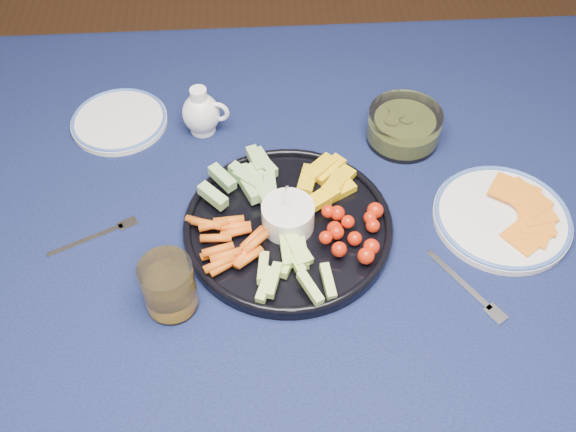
{
  "coord_description": "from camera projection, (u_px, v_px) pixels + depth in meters",
  "views": [
    {
      "loc": [
        -0.1,
        -0.7,
        1.57
      ],
      "look_at": [
        -0.06,
        -0.05,
        0.78
      ],
      "focal_mm": 40.0,
      "sensor_mm": 36.0,
      "label": 1
    }
  ],
  "objects": [
    {
      "name": "cheese_plate",
      "position": [
        502.0,
        216.0,
        1.06
      ],
      "size": [
        0.23,
        0.23,
        0.03
      ],
      "color": "white",
      "rests_on": "dining_table"
    },
    {
      "name": "side_plate_extra",
      "position": [
        119.0,
        120.0,
        1.21
      ],
      "size": [
        0.18,
        0.18,
        0.01
      ],
      "color": "white",
      "rests_on": "dining_table"
    },
    {
      "name": "fork_left",
      "position": [
        101.0,
        235.0,
        1.05
      ],
      "size": [
        0.14,
        0.08,
        0.0
      ],
      "color": "silver",
      "rests_on": "dining_table"
    },
    {
      "name": "juice_tumbler",
      "position": [
        169.0,
        288.0,
        0.93
      ],
      "size": [
        0.08,
        0.08,
        0.09
      ],
      "color": "white",
      "rests_on": "dining_table"
    },
    {
      "name": "fork_right",
      "position": [
        471.0,
        292.0,
        0.98
      ],
      "size": [
        0.1,
        0.14,
        0.0
      ],
      "color": "silver",
      "rests_on": "dining_table"
    },
    {
      "name": "pickle_bowl",
      "position": [
        404.0,
        128.0,
        1.17
      ],
      "size": [
        0.13,
        0.13,
        0.06
      ],
      "color": "white",
      "rests_on": "dining_table"
    },
    {
      "name": "creamer_pitcher",
      "position": [
        202.0,
        113.0,
        1.18
      ],
      "size": [
        0.09,
        0.07,
        0.1
      ],
      "color": "white",
      "rests_on": "dining_table"
    },
    {
      "name": "dining_table",
      "position": [
        319.0,
        239.0,
        1.15
      ],
      "size": [
        1.67,
        1.07,
        0.75
      ],
      "color": "#512F1B",
      "rests_on": "ground"
    },
    {
      "name": "crudite_platter",
      "position": [
        287.0,
        223.0,
        1.04
      ],
      "size": [
        0.34,
        0.34,
        0.11
      ],
      "color": "black",
      "rests_on": "dining_table"
    }
  ]
}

